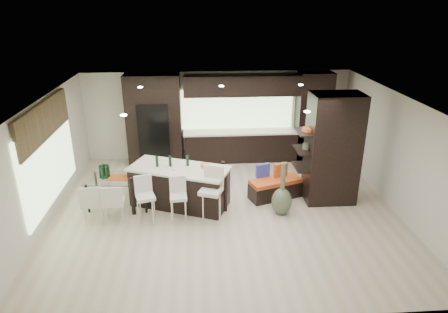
{
  "coord_description": "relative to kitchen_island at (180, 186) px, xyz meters",
  "views": [
    {
      "loc": [
        -0.63,
        -8.33,
        4.74
      ],
      "look_at": [
        0.0,
        0.6,
        1.15
      ],
      "focal_mm": 32.0,
      "sensor_mm": 36.0,
      "label": 1
    }
  ],
  "objects": [
    {
      "name": "ceiling_spots",
      "position": [
        1.09,
        -0.14,
        2.19
      ],
      "size": [
        4.0,
        3.0,
        0.02
      ],
      "primitive_type": "cube",
      "color": "white",
      "rests_on": "ceiling"
    },
    {
      "name": "floor_vase",
      "position": [
        2.37,
        -0.62,
        0.16
      ],
      "size": [
        0.54,
        0.54,
        1.29
      ],
      "primitive_type": null,
      "rotation": [
        0.0,
        0.0,
        -0.15
      ],
      "color": "#48563E",
      "rests_on": "ground"
    },
    {
      "name": "bench",
      "position": [
        2.38,
        0.19,
        -0.24
      ],
      "size": [
        1.4,
        0.9,
        0.5
      ],
      "primitive_type": "cube",
      "rotation": [
        0.0,
        0.0,
        0.33
      ],
      "color": "black",
      "rests_on": "ground"
    },
    {
      "name": "partition_column",
      "position": [
        3.69,
        0.01,
        0.86
      ],
      "size": [
        1.2,
        0.8,
        2.7
      ],
      "primitive_type": "cube",
      "color": "black",
      "rests_on": "ground"
    },
    {
      "name": "refrigerator",
      "position": [
        -0.81,
        2.73,
        0.46
      ],
      "size": [
        0.9,
        0.68,
        1.9
      ],
      "primitive_type": "cube",
      "color": "black",
      "rests_on": "ground"
    },
    {
      "name": "window_left",
      "position": [
        -2.87,
        -0.19,
        0.86
      ],
      "size": [
        0.04,
        3.2,
        1.9
      ],
      "primitive_type": "cube",
      "color": "#B2D199",
      "rests_on": "left_wall"
    },
    {
      "name": "stone_accent",
      "position": [
        -2.84,
        -0.19,
        1.76
      ],
      "size": [
        0.08,
        3.0,
        0.8
      ],
      "primitive_type": "cube",
      "color": "brown",
      "rests_on": "left_wall"
    },
    {
      "name": "right_wall",
      "position": [
        5.09,
        -0.39,
        0.86
      ],
      "size": [
        0.02,
        7.0,
        2.7
      ],
      "primitive_type": "cube",
      "color": "beige",
      "rests_on": "ground"
    },
    {
      "name": "back_wall",
      "position": [
        1.09,
        3.11,
        0.86
      ],
      "size": [
        8.0,
        0.02,
        2.7
      ],
      "primitive_type": "cube",
      "color": "beige",
      "rests_on": "ground"
    },
    {
      "name": "stool_right",
      "position": [
        0.72,
        -0.83,
        0.03
      ],
      "size": [
        0.59,
        0.59,
        1.03
      ],
      "primitive_type": "cube",
      "rotation": [
        0.0,
        0.0,
        -0.37
      ],
      "color": "beige",
      "rests_on": "ground"
    },
    {
      "name": "left_wall",
      "position": [
        -2.91,
        -0.39,
        0.86
      ],
      "size": [
        0.02,
        7.0,
        2.7
      ],
      "primitive_type": "cube",
      "color": "beige",
      "rests_on": "ground"
    },
    {
      "name": "stool_left",
      "position": [
        -0.72,
        -0.8,
        -0.05
      ],
      "size": [
        0.49,
        0.49,
        0.88
      ],
      "primitive_type": "cube",
      "rotation": [
        0.0,
        0.0,
        0.3
      ],
      "color": "beige",
      "rests_on": "ground"
    },
    {
      "name": "window_back",
      "position": [
        1.69,
        3.07,
        1.06
      ],
      "size": [
        3.4,
        0.04,
        1.2
      ],
      "primitive_type": "cube",
      "color": "#B2D199",
      "rests_on": "back_wall"
    },
    {
      "name": "chair_end",
      "position": [
        -0.35,
        0.05,
        -0.02
      ],
      "size": [
        0.53,
        0.53,
        0.94
      ],
      "primitive_type": "cube",
      "rotation": [
        0.0,
        0.0,
        1.61
      ],
      "color": "beige",
      "rests_on": "ground"
    },
    {
      "name": "ground",
      "position": [
        1.09,
        -0.39,
        -0.49
      ],
      "size": [
        8.0,
        8.0,
        0.0
      ],
      "primitive_type": "plane",
      "color": "#C0AE93",
      "rests_on": "ground"
    },
    {
      "name": "chair_near",
      "position": [
        -1.44,
        -0.69,
        -0.06
      ],
      "size": [
        0.5,
        0.5,
        0.87
      ],
      "primitive_type": "cube",
      "rotation": [
        0.0,
        0.0,
        0.07
      ],
      "color": "beige",
      "rests_on": "ground"
    },
    {
      "name": "back_cabinetry",
      "position": [
        1.59,
        2.78,
        0.86
      ],
      "size": [
        6.8,
        0.68,
        2.7
      ],
      "primitive_type": "cube",
      "color": "black",
      "rests_on": "ground"
    },
    {
      "name": "dining_table",
      "position": [
        -1.44,
        0.05,
        -0.13
      ],
      "size": [
        1.58,
        0.97,
        0.73
      ],
      "primitive_type": "cube",
      "rotation": [
        0.0,
        0.0,
        -0.08
      ],
      "color": "white",
      "rests_on": "ground"
    },
    {
      "name": "chair_far",
      "position": [
        -1.92,
        -0.69,
        -0.05
      ],
      "size": [
        0.57,
        0.57,
        0.88
      ],
      "primitive_type": "cube",
      "rotation": [
        0.0,
        0.0,
        0.21
      ],
      "color": "beige",
      "rests_on": "ground"
    },
    {
      "name": "kitchen_island",
      "position": [
        0.0,
        0.0,
        0.0
      ],
      "size": [
        2.56,
        1.82,
        0.98
      ],
      "primitive_type": "cube",
      "rotation": [
        0.0,
        0.0,
        -0.38
      ],
      "color": "black",
      "rests_on": "ground"
    },
    {
      "name": "stool_mid",
      "position": [
        -0.0,
        -0.79,
        -0.07
      ],
      "size": [
        0.4,
        0.4,
        0.85
      ],
      "primitive_type": "cube",
      "rotation": [
        0.0,
        0.0,
        0.07
      ],
      "color": "beige",
      "rests_on": "ground"
    },
    {
      "name": "ceiling",
      "position": [
        1.09,
        -0.39,
        2.21
      ],
      "size": [
        8.0,
        7.0,
        0.02
      ],
      "primitive_type": "cube",
      "color": "white",
      "rests_on": "ground"
    }
  ]
}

